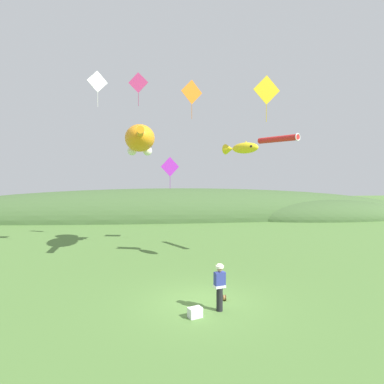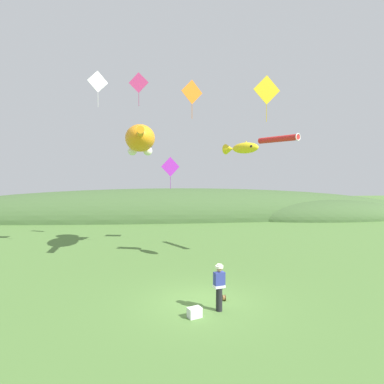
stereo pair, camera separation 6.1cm
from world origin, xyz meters
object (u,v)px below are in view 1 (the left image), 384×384
at_px(kite_fish_windsock, 241,148).
at_px(kite_diamond_violet, 170,167).
at_px(kite_tube_streamer, 278,139).
at_px(kite_giant_cat, 140,139).
at_px(festival_attendant, 220,286).
at_px(kite_diamond_orange, 192,92).
at_px(picnic_cooler, 195,312).
at_px(kite_spool, 224,298).
at_px(kite_diamond_gold, 267,90).
at_px(kite_diamond_pink, 138,83).
at_px(kite_diamond_white, 97,82).

height_order(kite_fish_windsock, kite_diamond_violet, kite_fish_windsock).
bearing_deg(kite_tube_streamer, kite_giant_cat, 163.31).
distance_m(festival_attendant, kite_diamond_orange, 12.90).
bearing_deg(kite_fish_windsock, kite_diamond_violet, 118.99).
height_order(festival_attendant, kite_diamond_violet, kite_diamond_violet).
distance_m(kite_giant_cat, kite_diamond_orange, 4.41).
relative_size(picnic_cooler, kite_fish_windsock, 0.27).
distance_m(kite_spool, kite_tube_streamer, 10.56).
bearing_deg(kite_diamond_gold, festival_attendant, -123.24).
relative_size(kite_diamond_gold, kite_diamond_violet, 1.04).
xyz_separation_m(kite_diamond_orange, kite_diamond_violet, (-1.21, 3.67, -4.57)).
bearing_deg(kite_fish_windsock, kite_diamond_orange, 130.02).
xyz_separation_m(kite_spool, kite_tube_streamer, (4.53, 6.39, 7.08)).
distance_m(kite_diamond_pink, kite_diamond_white, 3.35).
height_order(kite_tube_streamer, kite_diamond_violet, kite_tube_streamer).
relative_size(kite_tube_streamer, kite_diamond_violet, 1.16).
height_order(festival_attendant, kite_diamond_gold, kite_diamond_gold).
distance_m(festival_attendant, kite_spool, 1.34).
bearing_deg(kite_diamond_white, festival_attendant, -58.58).
bearing_deg(kite_giant_cat, festival_attendant, -71.25).
bearing_deg(kite_diamond_white, kite_fish_windsock, -23.44).
distance_m(festival_attendant, picnic_cooler, 1.35).
relative_size(kite_diamond_white, kite_diamond_violet, 0.95).
bearing_deg(picnic_cooler, kite_diamond_pink, 101.45).
height_order(kite_diamond_orange, kite_diamond_violet, kite_diamond_orange).
relative_size(kite_spool, kite_diamond_white, 0.11).
distance_m(festival_attendant, kite_tube_streamer, 10.84).
relative_size(kite_diamond_pink, kite_diamond_white, 1.04).
xyz_separation_m(picnic_cooler, kite_diamond_orange, (0.90, 9.49, 10.01)).
bearing_deg(kite_diamond_white, picnic_cooler, -64.15).
bearing_deg(kite_spool, kite_diamond_orange, 93.35).
height_order(kite_fish_windsock, kite_diamond_pink, kite_diamond_pink).
bearing_deg(kite_diamond_pink, kite_diamond_orange, -40.64).
bearing_deg(kite_diamond_pink, kite_fish_windsock, -44.91).
relative_size(festival_attendant, kite_diamond_violet, 0.76).
height_order(picnic_cooler, kite_tube_streamer, kite_tube_streamer).
bearing_deg(kite_diamond_white, kite_giant_cat, 3.77).
distance_m(kite_spool, kite_fish_windsock, 8.44).
bearing_deg(kite_spool, picnic_cooler, -132.93).
xyz_separation_m(festival_attendant, kite_diamond_pink, (-3.50, 11.93, 10.48)).
distance_m(kite_spool, kite_diamond_gold, 10.83).
bearing_deg(kite_fish_windsock, kite_diamond_white, 156.56).
xyz_separation_m(festival_attendant, kite_diamond_white, (-5.91, 9.68, 9.89)).
relative_size(kite_spool, kite_diamond_pink, 0.11).
height_order(kite_diamond_pink, kite_diamond_gold, kite_diamond_pink).
bearing_deg(kite_diamond_gold, kite_diamond_white, 155.21).
height_order(kite_spool, kite_diamond_gold, kite_diamond_gold).
relative_size(kite_giant_cat, kite_diamond_pink, 2.83).
height_order(kite_giant_cat, kite_diamond_violet, kite_giant_cat).
bearing_deg(kite_tube_streamer, kite_diamond_pink, 151.54).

